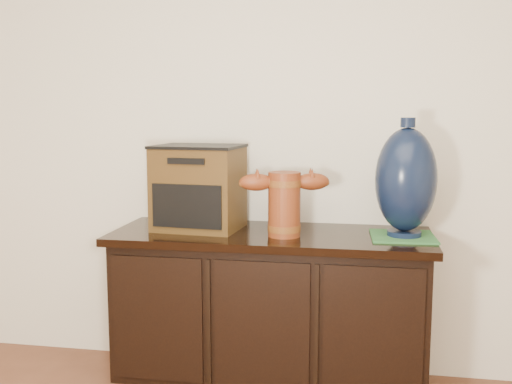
% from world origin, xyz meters
% --- Properties ---
extents(sideboard, '(1.46, 0.56, 0.75)m').
position_xyz_m(sideboard, '(0.00, 2.23, 0.39)').
color(sideboard, black).
rests_on(sideboard, ground).
extents(terracotta_vessel, '(0.41, 0.18, 0.29)m').
position_xyz_m(terracotta_vessel, '(0.07, 2.16, 0.92)').
color(terracotta_vessel, brown).
rests_on(terracotta_vessel, sideboard).
extents(tv_radio, '(0.42, 0.35, 0.40)m').
position_xyz_m(tv_radio, '(-0.35, 2.25, 0.95)').
color(tv_radio, '#432C10').
rests_on(tv_radio, sideboard).
extents(green_mat, '(0.29, 0.29, 0.01)m').
position_xyz_m(green_mat, '(0.59, 2.22, 0.76)').
color(green_mat, '#2F6832').
rests_on(green_mat, sideboard).
extents(lamp_base, '(0.28, 0.28, 0.52)m').
position_xyz_m(lamp_base, '(0.60, 2.22, 1.01)').
color(lamp_base, black).
rests_on(lamp_base, green_mat).
extents(spray_can, '(0.07, 0.07, 0.20)m').
position_xyz_m(spray_can, '(0.03, 2.40, 0.85)').
color(spray_can, '#5D1710').
rests_on(spray_can, sideboard).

